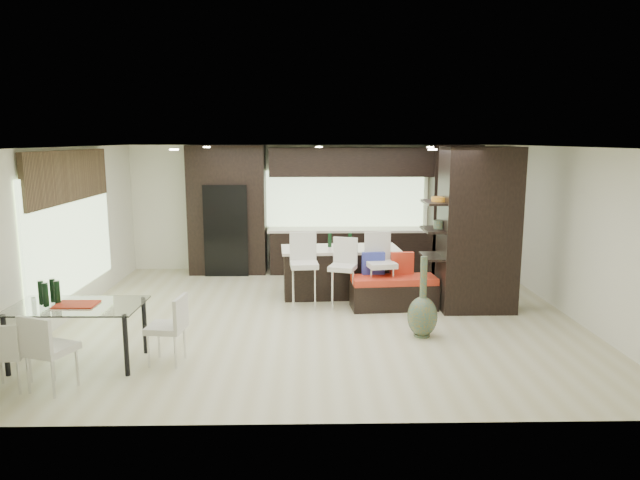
{
  "coord_description": "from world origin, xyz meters",
  "views": [
    {
      "loc": [
        -0.19,
        -8.81,
        2.82
      ],
      "look_at": [
        0.0,
        0.6,
        1.15
      ],
      "focal_mm": 32.0,
      "sensor_mm": 36.0,
      "label": 1
    }
  ],
  "objects_px": {
    "kitchen_island": "(340,272)",
    "chair_far": "(8,358)",
    "stool_left": "(304,278)",
    "stool_mid": "(342,280)",
    "floor_vase": "(423,297)",
    "stool_right": "(381,278)",
    "dining_table": "(79,335)",
    "bench": "(394,293)",
    "chair_end": "(166,332)",
    "chair_near": "(52,354)"
  },
  "relations": [
    {
      "from": "stool_right",
      "to": "dining_table",
      "type": "height_order",
      "value": "stool_right"
    },
    {
      "from": "stool_right",
      "to": "chair_end",
      "type": "relative_size",
      "value": 1.26
    },
    {
      "from": "stool_left",
      "to": "chair_end",
      "type": "bearing_deg",
      "value": -131.0
    },
    {
      "from": "stool_mid",
      "to": "kitchen_island",
      "type": "bearing_deg",
      "value": 107.66
    },
    {
      "from": "stool_mid",
      "to": "stool_right",
      "type": "bearing_deg",
      "value": 16.17
    },
    {
      "from": "stool_left",
      "to": "chair_far",
      "type": "distance_m",
      "value": 4.58
    },
    {
      "from": "stool_right",
      "to": "dining_table",
      "type": "relative_size",
      "value": 0.64
    },
    {
      "from": "stool_mid",
      "to": "floor_vase",
      "type": "height_order",
      "value": "floor_vase"
    },
    {
      "from": "bench",
      "to": "dining_table",
      "type": "xyz_separation_m",
      "value": [
        -4.34,
        -2.33,
        0.11
      ]
    },
    {
      "from": "stool_left",
      "to": "chair_far",
      "type": "xyz_separation_m",
      "value": [
        -3.33,
        -3.13,
        -0.14
      ]
    },
    {
      "from": "stool_right",
      "to": "floor_vase",
      "type": "relative_size",
      "value": 0.87
    },
    {
      "from": "bench",
      "to": "floor_vase",
      "type": "bearing_deg",
      "value": -85.71
    },
    {
      "from": "stool_left",
      "to": "chair_end",
      "type": "height_order",
      "value": "stool_left"
    },
    {
      "from": "bench",
      "to": "dining_table",
      "type": "height_order",
      "value": "dining_table"
    },
    {
      "from": "stool_right",
      "to": "floor_vase",
      "type": "height_order",
      "value": "floor_vase"
    },
    {
      "from": "kitchen_island",
      "to": "chair_end",
      "type": "height_order",
      "value": "kitchen_island"
    },
    {
      "from": "stool_mid",
      "to": "floor_vase",
      "type": "xyz_separation_m",
      "value": [
        1.07,
        -1.48,
        0.12
      ]
    },
    {
      "from": "bench",
      "to": "chair_near",
      "type": "height_order",
      "value": "chair_near"
    },
    {
      "from": "dining_table",
      "to": "chair_end",
      "type": "xyz_separation_m",
      "value": [
        1.1,
        0.0,
        0.02
      ]
    },
    {
      "from": "stool_left",
      "to": "stool_mid",
      "type": "height_order",
      "value": "stool_left"
    },
    {
      "from": "kitchen_island",
      "to": "dining_table",
      "type": "height_order",
      "value": "kitchen_island"
    },
    {
      "from": "kitchen_island",
      "to": "chair_near",
      "type": "distance_m",
      "value": 5.25
    },
    {
      "from": "kitchen_island",
      "to": "chair_far",
      "type": "relative_size",
      "value": 2.79
    },
    {
      "from": "floor_vase",
      "to": "chair_end",
      "type": "distance_m",
      "value": 3.58
    },
    {
      "from": "bench",
      "to": "dining_table",
      "type": "relative_size",
      "value": 0.89
    },
    {
      "from": "kitchen_island",
      "to": "stool_left",
      "type": "height_order",
      "value": "stool_left"
    },
    {
      "from": "kitchen_island",
      "to": "chair_end",
      "type": "xyz_separation_m",
      "value": [
        -2.37,
        -3.18,
        -0.03
      ]
    },
    {
      "from": "bench",
      "to": "dining_table",
      "type": "distance_m",
      "value": 4.92
    },
    {
      "from": "dining_table",
      "to": "chair_far",
      "type": "bearing_deg",
      "value": -123.27
    },
    {
      "from": "stool_mid",
      "to": "bench",
      "type": "xyz_separation_m",
      "value": [
        0.86,
        -0.09,
        -0.2
      ]
    },
    {
      "from": "floor_vase",
      "to": "bench",
      "type": "bearing_deg",
      "value": 98.62
    },
    {
      "from": "dining_table",
      "to": "stool_left",
      "type": "bearing_deg",
      "value": 41.31
    },
    {
      "from": "stool_mid",
      "to": "chair_end",
      "type": "height_order",
      "value": "stool_mid"
    },
    {
      "from": "kitchen_island",
      "to": "stool_mid",
      "type": "bearing_deg",
      "value": -93.71
    },
    {
      "from": "stool_right",
      "to": "bench",
      "type": "xyz_separation_m",
      "value": [
        0.21,
        -0.07,
        -0.24
      ]
    },
    {
      "from": "floor_vase",
      "to": "chair_far",
      "type": "bearing_deg",
      "value": -161.64
    },
    {
      "from": "stool_left",
      "to": "dining_table",
      "type": "distance_m",
      "value": 3.71
    },
    {
      "from": "kitchen_island",
      "to": "stool_mid",
      "type": "distance_m",
      "value": 0.76
    },
    {
      "from": "stool_mid",
      "to": "chair_near",
      "type": "relative_size",
      "value": 1.13
    },
    {
      "from": "floor_vase",
      "to": "chair_near",
      "type": "xyz_separation_m",
      "value": [
        -4.55,
        -1.7,
        -0.17
      ]
    },
    {
      "from": "floor_vase",
      "to": "dining_table",
      "type": "relative_size",
      "value": 0.74
    },
    {
      "from": "chair_near",
      "to": "stool_right",
      "type": "bearing_deg",
      "value": 58.96
    },
    {
      "from": "stool_left",
      "to": "dining_table",
      "type": "bearing_deg",
      "value": -144.95
    },
    {
      "from": "bench",
      "to": "chair_far",
      "type": "distance_m",
      "value": 5.73
    },
    {
      "from": "kitchen_island",
      "to": "chair_far",
      "type": "distance_m",
      "value": 5.58
    },
    {
      "from": "stool_mid",
      "to": "dining_table",
      "type": "distance_m",
      "value": 4.24
    },
    {
      "from": "stool_right",
      "to": "chair_near",
      "type": "xyz_separation_m",
      "value": [
        -4.12,
        -3.16,
        -0.09
      ]
    },
    {
      "from": "stool_right",
      "to": "chair_far",
      "type": "xyz_separation_m",
      "value": [
        -4.62,
        -3.13,
        -0.14
      ]
    },
    {
      "from": "chair_near",
      "to": "bench",
      "type": "bearing_deg",
      "value": 56.94
    },
    {
      "from": "kitchen_island",
      "to": "chair_near",
      "type": "xyz_separation_m",
      "value": [
        -3.48,
        -3.94,
        -0.02
      ]
    }
  ]
}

